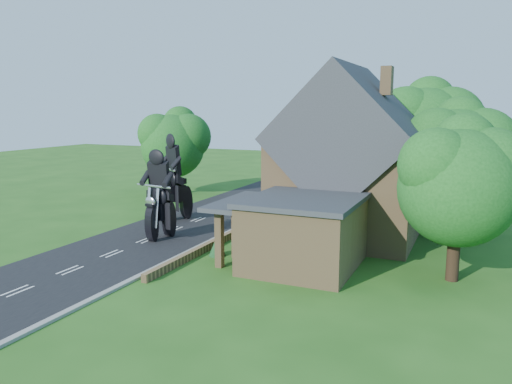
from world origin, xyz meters
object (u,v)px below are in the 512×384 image
at_px(garden_wall, 248,226).
at_px(motorcycle_lead, 161,226).
at_px(annex, 301,231).
at_px(house, 349,165).
at_px(motorcycle_follow, 175,208).

bearing_deg(garden_wall, motorcycle_lead, -130.07).
xyz_separation_m(annex, motorcycle_lead, (-9.24, 1.43, -0.97)).
bearing_deg(house, motorcycle_follow, -176.32).
bearing_deg(garden_wall, annex, -46.16).
relative_size(motorcycle_lead, motorcycle_follow, 0.89).
bearing_deg(house, motorcycle_lead, -151.46).
xyz_separation_m(motorcycle_lead, motorcycle_follow, (-2.01, 4.60, 0.10)).
bearing_deg(motorcycle_lead, annex, 178.74).
xyz_separation_m(garden_wall, motorcycle_follow, (-5.68, 0.24, 0.70)).
height_order(annex, motorcycle_follow, annex).
xyz_separation_m(garden_wall, annex, (5.57, -5.80, 1.57)).
bearing_deg(motorcycle_follow, annex, -175.62).
relative_size(house, annex, 1.45).
bearing_deg(motorcycle_lead, garden_wall, -122.52).
bearing_deg(motorcycle_lead, motorcycle_follow, -58.86).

